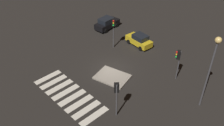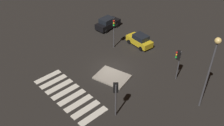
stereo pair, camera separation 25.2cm
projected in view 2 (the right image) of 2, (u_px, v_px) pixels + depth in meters
name	position (u px, v px, depth m)	size (l,w,h in m)	color
ground_plane	(112.00, 70.00, 28.59)	(80.00, 80.00, 0.00)	black
traffic_island	(112.00, 77.00, 27.38)	(4.22, 3.57, 0.18)	gray
car_yellow	(140.00, 40.00, 32.64)	(3.88, 2.03, 1.64)	gold
car_black	(108.00, 23.00, 36.64)	(2.18, 4.16, 1.76)	black
traffic_light_north	(178.00, 58.00, 25.67)	(0.53, 0.54, 3.64)	#47474C
traffic_light_west	(114.00, 26.00, 30.72)	(0.54, 0.54, 4.23)	#47474C
traffic_light_east	(116.00, 92.00, 21.36)	(0.53, 0.54, 3.73)	#47474C
street_lamp	(212.00, 62.00, 20.87)	(0.56, 0.56, 7.63)	#47474C
crosswalk_near	(69.00, 95.00, 25.14)	(8.75, 3.20, 0.02)	silver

